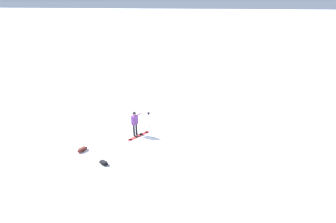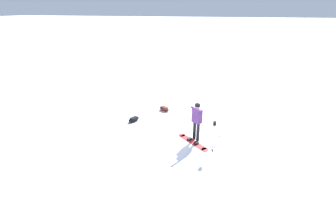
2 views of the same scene
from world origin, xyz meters
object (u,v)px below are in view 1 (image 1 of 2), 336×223
object	(u,v)px
snowboard	(139,136)
gear_bag_large	(82,149)
camera_tripod	(149,118)
snowboarder	(135,121)
gear_bag_small	(104,163)

from	to	relation	value
snowboard	gear_bag_large	distance (m)	3.73
gear_bag_large	camera_tripod	xyz separation A→B (m)	(3.00, -3.64, 0.85)
snowboard	snowboarder	bearing A→B (deg)	68.34
snowboarder	snowboard	distance (m)	1.11
snowboard	gear_bag_small	size ratio (longest dim) A/B	2.00
gear_bag_large	snowboard	bearing A→B (deg)	-55.46
snowboard	gear_bag_small	world-z (taller)	gear_bag_small
snowboarder	gear_bag_large	distance (m)	3.72
snowboarder	gear_bag_large	xyz separation A→B (m)	(-2.21, 2.84, -0.97)
camera_tripod	gear_bag_small	xyz separation A→B (m)	(-4.18, 1.91, -0.86)
camera_tripod	gear_bag_small	world-z (taller)	camera_tripod
gear_bag_large	gear_bag_small	distance (m)	2.09
gear_bag_large	gear_bag_small	bearing A→B (deg)	-124.10
camera_tripod	snowboarder	bearing A→B (deg)	134.68
snowboarder	camera_tripod	xyz separation A→B (m)	(0.80, -0.81, -0.12)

